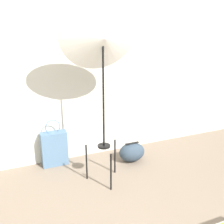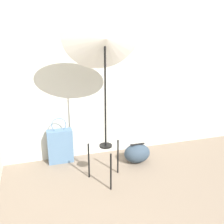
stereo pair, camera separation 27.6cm
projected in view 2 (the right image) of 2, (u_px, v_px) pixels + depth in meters
name	position (u px, v px, depth m)	size (l,w,h in m)	color
wall_back	(114.00, 65.00, 3.61)	(8.00, 0.05, 2.60)	beige
photo_umbrella	(105.00, 36.00, 2.71)	(0.92, 0.52, 2.18)	black
tote_bag	(60.00, 146.00, 3.60)	(0.34, 0.14, 0.65)	slate
duffel_bag	(137.00, 153.00, 3.62)	(0.37, 0.27, 0.27)	#2D3D4C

